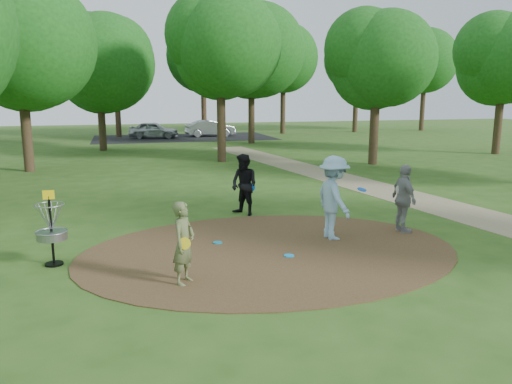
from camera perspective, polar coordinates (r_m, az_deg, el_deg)
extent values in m
plane|color=#2D5119|center=(11.08, 1.67, -6.75)|extent=(100.00, 100.00, 0.00)
cylinder|color=#47301C|center=(11.08, 1.67, -6.70)|extent=(8.40, 8.40, 0.02)
cube|color=#8C7A5B|center=(15.81, 22.51, -2.14)|extent=(7.55, 39.89, 0.01)
cube|color=black|center=(40.54, -8.24, 6.18)|extent=(14.00, 8.00, 0.01)
imported|color=#5A653A|center=(9.11, -8.26, -5.80)|extent=(0.62, 0.67, 1.53)
cylinder|color=yellow|center=(8.94, -8.17, -5.84)|extent=(0.22, 0.09, 0.22)
imported|color=#93BCDB|center=(11.88, 8.88, -0.68)|extent=(0.81, 1.33, 2.00)
cylinder|color=blue|center=(12.16, 12.01, 0.28)|extent=(0.30, 0.30, 0.08)
imported|color=black|center=(14.16, -1.36, 0.83)|extent=(1.02, 1.07, 1.75)
cylinder|color=blue|center=(14.25, -0.51, 0.51)|extent=(0.23, 0.12, 0.22)
imported|color=gray|center=(12.86, 16.55, -0.76)|extent=(0.46, 1.02, 1.71)
cylinder|color=silver|center=(12.79, 16.09, 0.29)|extent=(0.22, 0.07, 0.22)
cylinder|color=#178FBC|center=(11.62, -4.40, -5.78)|extent=(0.22, 0.22, 0.02)
cylinder|color=#0E9CEE|center=(10.70, 3.79, -7.26)|extent=(0.22, 0.22, 0.02)
imported|color=#AFB3B7|center=(40.29, -11.61, 6.96)|extent=(4.05, 2.32, 1.30)
imported|color=#9D9FA4|center=(41.41, -5.25, 7.27)|extent=(4.14, 1.69, 1.33)
cylinder|color=black|center=(10.81, -22.32, -4.33)|extent=(0.05, 0.05, 1.35)
cylinder|color=black|center=(11.00, -22.07, -7.62)|extent=(0.36, 0.36, 0.04)
cylinder|color=gray|center=(10.83, -22.30, -4.61)|extent=(0.60, 0.60, 0.16)
torus|color=gray|center=(10.81, -22.33, -4.20)|extent=(0.63, 0.63, 0.03)
torus|color=gray|center=(10.68, -22.55, -1.35)|extent=(0.58, 0.58, 0.02)
cube|color=yellow|center=(10.64, -22.63, -0.30)|extent=(0.22, 0.02, 0.18)
cylinder|color=#332316|center=(24.43, -24.77, 6.57)|extent=(0.44, 0.44, 3.80)
sphere|color=#174B14|center=(24.46, -25.45, 14.68)|extent=(5.70, 5.70, 5.70)
cylinder|color=#332316|center=(25.63, -3.99, 8.15)|extent=(0.44, 0.44, 4.18)
sphere|color=#174B14|center=(25.69, -4.10, 15.97)|extent=(5.13, 5.13, 5.13)
cylinder|color=#332316|center=(25.24, 13.35, 7.19)|extent=(0.44, 0.44, 3.61)
sphere|color=#174B14|center=(25.23, 13.67, 14.12)|extent=(4.55, 4.55, 4.55)
cylinder|color=#332316|center=(32.13, -17.20, 7.60)|extent=(0.44, 0.44, 3.42)
sphere|color=#174B14|center=(32.13, -17.55, 13.51)|extent=(5.85, 5.85, 5.85)
cylinder|color=#332316|center=(35.30, -0.52, 9.13)|extent=(0.44, 0.44, 4.37)
sphere|color=#174B14|center=(35.38, -0.54, 15.54)|extent=(6.43, 6.43, 6.43)
cylinder|color=#332316|center=(32.07, 25.95, 7.32)|extent=(0.44, 0.44, 3.80)
sphere|color=#174B14|center=(32.08, 26.46, 13.14)|extent=(4.99, 4.99, 4.99)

